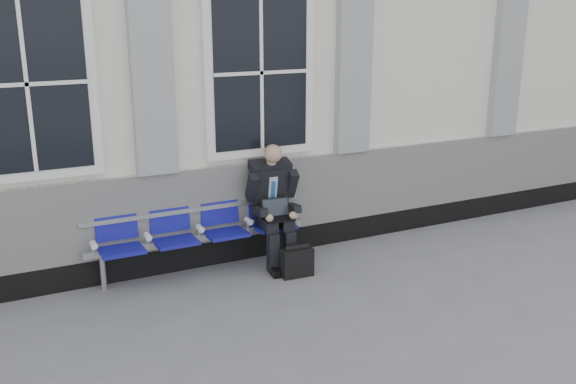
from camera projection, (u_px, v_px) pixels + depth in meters
ground at (288, 309)px, 6.57m from camera, size 70.00×70.00×0.00m
station_building at (178, 62)px, 8.93m from camera, size 14.40×4.40×4.49m
bench at (198, 226)px, 7.35m from camera, size 2.60×0.47×0.91m
businessman at (273, 200)px, 7.54m from camera, size 0.61×0.82×1.46m
briefcase at (297, 262)px, 7.31m from camera, size 0.37×0.17×0.38m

